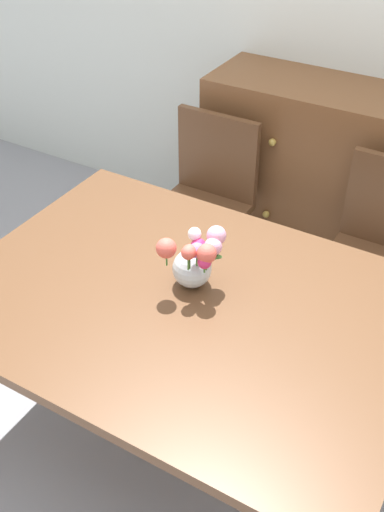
{
  "coord_description": "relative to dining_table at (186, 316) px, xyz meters",
  "views": [
    {
      "loc": [
        0.79,
        -1.3,
        2.08
      ],
      "look_at": [
        -0.02,
        0.08,
        0.85
      ],
      "focal_mm": 42.71,
      "sensor_mm": 36.0,
      "label": 1
    }
  ],
  "objects": [
    {
      "name": "chair_left",
      "position": [
        -0.43,
        0.9,
        -0.13
      ],
      "size": [
        0.42,
        0.42,
        0.9
      ],
      "rotation": [
        0.0,
        0.0,
        3.14
      ],
      "color": "brown",
      "rests_on": "ground_plane"
    },
    {
      "name": "dresser",
      "position": [
        0.11,
        1.33,
        -0.15
      ],
      "size": [
        1.4,
        0.47,
        1.0
      ],
      "color": "brown",
      "rests_on": "ground_plane"
    },
    {
      "name": "ground_plane",
      "position": [
        0.0,
        0.0,
        -0.65
      ],
      "size": [
        12.0,
        12.0,
        0.0
      ],
      "primitive_type": "plane",
      "color": "#939399"
    },
    {
      "name": "flower_vase",
      "position": [
        -0.01,
        0.07,
        0.19
      ],
      "size": [
        0.19,
        0.2,
        0.22
      ],
      "color": "silver",
      "rests_on": "dining_table"
    },
    {
      "name": "chair_right",
      "position": [
        0.43,
        0.9,
        -0.13
      ],
      "size": [
        0.42,
        0.42,
        0.9
      ],
      "rotation": [
        0.0,
        0.0,
        3.14
      ],
      "color": "brown",
      "rests_on": "ground_plane"
    },
    {
      "name": "dining_table",
      "position": [
        0.0,
        0.0,
        0.0
      ],
      "size": [
        1.56,
        1.12,
        0.73
      ],
      "color": "brown",
      "rests_on": "ground_plane"
    }
  ]
}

